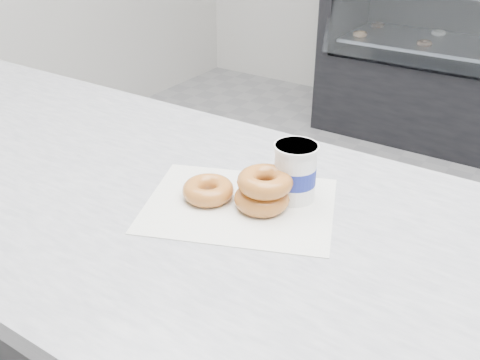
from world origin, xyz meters
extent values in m
cube|color=#B8B9BD|center=(0.00, -0.60, 0.88)|extent=(3.06, 0.76, 0.04)
cube|color=silver|center=(-0.24, -0.55, 0.90)|extent=(0.41, 0.37, 0.00)
torus|color=#C26F35|center=(-0.30, -0.57, 0.92)|extent=(0.11, 0.11, 0.03)
torus|color=#C26F35|center=(-0.21, -0.54, 0.92)|extent=(0.10, 0.10, 0.03)
torus|color=#C26F35|center=(-0.20, -0.53, 0.95)|extent=(0.12, 0.12, 0.03)
cylinder|color=white|center=(-0.17, -0.48, 0.95)|extent=(0.10, 0.10, 0.11)
cylinder|color=white|center=(-0.17, -0.48, 1.01)|extent=(0.08, 0.08, 0.01)
cylinder|color=navy|center=(-0.17, -0.48, 0.95)|extent=(0.10, 0.10, 0.03)
camera|label=1|loc=(0.22, -1.25, 1.41)|focal=40.00mm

